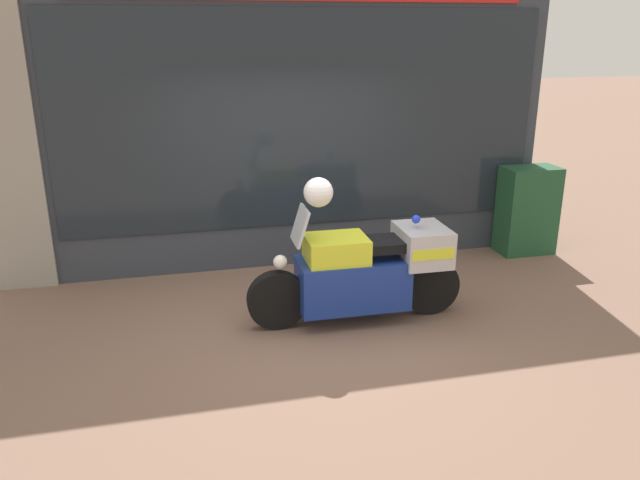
{
  "coord_description": "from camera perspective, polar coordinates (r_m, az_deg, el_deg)",
  "views": [
    {
      "loc": [
        -1.32,
        -5.64,
        2.9
      ],
      "look_at": [
        0.18,
        0.54,
        0.74
      ],
      "focal_mm": 35.0,
      "sensor_mm": 36.0,
      "label": 1
    }
  ],
  "objects": [
    {
      "name": "shop_building",
      "position": [
        7.78,
        -6.54,
        10.52
      ],
      "size": [
        6.91,
        0.55,
        3.59
      ],
      "color": "#333842",
      "rests_on": "ground"
    },
    {
      "name": "ground_plane",
      "position": [
        6.48,
        -0.43,
        -7.83
      ],
      "size": [
        60.0,
        60.0,
        0.0
      ],
      "primitive_type": "plane",
      "color": "#7A5B4C"
    },
    {
      "name": "utility_cabinet",
      "position": [
        8.84,
        18.42,
        2.6
      ],
      "size": [
        0.73,
        0.45,
        1.18
      ],
      "primitive_type": "cube",
      "color": "#1E4C2D",
      "rests_on": "ground"
    },
    {
      "name": "window_display",
      "position": [
        8.21,
        -1.75,
        1.35
      ],
      "size": [
        5.74,
        0.3,
        1.83
      ],
      "color": "slate",
      "rests_on": "ground"
    },
    {
      "name": "white_helmet",
      "position": [
        6.04,
        -0.15,
        4.39
      ],
      "size": [
        0.29,
        0.29,
        0.29
      ],
      "primitive_type": "sphere",
      "color": "white",
      "rests_on": "paramedic_motorcycle"
    },
    {
      "name": "paramedic_motorcycle",
      "position": [
        6.43,
        4.27,
        -2.76
      ],
      "size": [
        2.26,
        0.63,
        1.26
      ],
      "rotation": [
        0.0,
        0.0,
        3.13
      ],
      "color": "black",
      "rests_on": "ground"
    }
  ]
}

